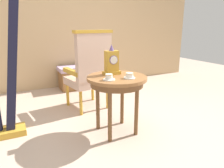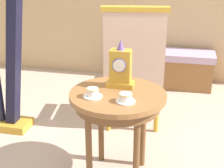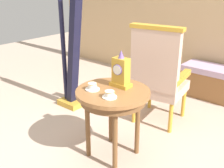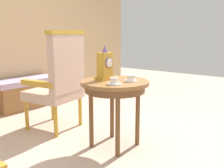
{
  "view_description": "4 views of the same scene",
  "coord_description": "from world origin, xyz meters",
  "px_view_note": "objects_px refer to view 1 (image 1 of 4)",
  "views": [
    {
      "loc": [
        -1.04,
        -1.95,
        1.19
      ],
      "look_at": [
        -0.03,
        0.08,
        0.56
      ],
      "focal_mm": 33.84,
      "sensor_mm": 36.0,
      "label": 1
    },
    {
      "loc": [
        0.41,
        -1.94,
        1.51
      ],
      "look_at": [
        -0.05,
        0.06,
        0.71
      ],
      "focal_mm": 52.03,
      "sensor_mm": 36.0,
      "label": 2
    },
    {
      "loc": [
        1.44,
        -1.68,
        1.6
      ],
      "look_at": [
        -0.05,
        0.08,
        0.69
      ],
      "focal_mm": 44.43,
      "sensor_mm": 36.0,
      "label": 3
    },
    {
      "loc": [
        -1.94,
        -1.49,
        1.11
      ],
      "look_at": [
        -0.02,
        0.05,
        0.63
      ],
      "focal_mm": 42.04,
      "sensor_mm": 36.0,
      "label": 4
    }
  ],
  "objects_px": {
    "side_table": "(117,84)",
    "window_bench": "(85,76)",
    "armchair": "(90,70)",
    "teacup_left": "(109,77)",
    "mantel_clock": "(112,63)",
    "teacup_right": "(129,76)",
    "harp": "(6,74)"
  },
  "relations": [
    {
      "from": "side_table",
      "to": "mantel_clock",
      "type": "bearing_deg",
      "value": 92.53
    },
    {
      "from": "teacup_right",
      "to": "harp",
      "type": "relative_size",
      "value": 0.07
    },
    {
      "from": "side_table",
      "to": "harp",
      "type": "bearing_deg",
      "value": 156.2
    },
    {
      "from": "armchair",
      "to": "window_bench",
      "type": "xyz_separation_m",
      "value": [
        0.3,
        1.13,
        -0.37
      ]
    },
    {
      "from": "teacup_left",
      "to": "mantel_clock",
      "type": "distance_m",
      "value": 0.28
    },
    {
      "from": "armchair",
      "to": "harp",
      "type": "xyz_separation_m",
      "value": [
        -1.06,
        -0.31,
        0.1
      ]
    },
    {
      "from": "mantel_clock",
      "to": "armchair",
      "type": "bearing_deg",
      "value": 91.18
    },
    {
      "from": "harp",
      "to": "teacup_right",
      "type": "bearing_deg",
      "value": -27.81
    },
    {
      "from": "armchair",
      "to": "window_bench",
      "type": "height_order",
      "value": "armchair"
    },
    {
      "from": "harp",
      "to": "window_bench",
      "type": "xyz_separation_m",
      "value": [
        1.36,
        1.45,
        -0.47
      ]
    },
    {
      "from": "teacup_right",
      "to": "harp",
      "type": "height_order",
      "value": "harp"
    },
    {
      "from": "armchair",
      "to": "window_bench",
      "type": "relative_size",
      "value": 1.13
    },
    {
      "from": "teacup_left",
      "to": "armchair",
      "type": "xyz_separation_m",
      "value": [
        0.13,
        0.89,
        -0.1
      ]
    },
    {
      "from": "mantel_clock",
      "to": "harp",
      "type": "height_order",
      "value": "harp"
    },
    {
      "from": "mantel_clock",
      "to": "window_bench",
      "type": "distance_m",
      "value": 1.91
    },
    {
      "from": "teacup_left",
      "to": "teacup_right",
      "type": "relative_size",
      "value": 1.02
    },
    {
      "from": "mantel_clock",
      "to": "side_table",
      "type": "bearing_deg",
      "value": -87.47
    },
    {
      "from": "harp",
      "to": "window_bench",
      "type": "distance_m",
      "value": 2.04
    },
    {
      "from": "side_table",
      "to": "teacup_left",
      "type": "distance_m",
      "value": 0.21
    },
    {
      "from": "side_table",
      "to": "harp",
      "type": "xyz_separation_m",
      "value": [
        -1.08,
        0.47,
        0.12
      ]
    },
    {
      "from": "armchair",
      "to": "side_table",
      "type": "bearing_deg",
      "value": -88.62
    },
    {
      "from": "window_bench",
      "to": "side_table",
      "type": "bearing_deg",
      "value": -98.39
    },
    {
      "from": "teacup_left",
      "to": "window_bench",
      "type": "distance_m",
      "value": 2.12
    },
    {
      "from": "teacup_left",
      "to": "mantel_clock",
      "type": "bearing_deg",
      "value": 57.89
    },
    {
      "from": "side_table",
      "to": "mantel_clock",
      "type": "distance_m",
      "value": 0.25
    },
    {
      "from": "teacup_right",
      "to": "window_bench",
      "type": "relative_size",
      "value": 0.12
    },
    {
      "from": "side_table",
      "to": "mantel_clock",
      "type": "height_order",
      "value": "mantel_clock"
    },
    {
      "from": "teacup_right",
      "to": "mantel_clock",
      "type": "xyz_separation_m",
      "value": [
        -0.08,
        0.25,
        0.11
      ]
    },
    {
      "from": "harp",
      "to": "mantel_clock",
      "type": "bearing_deg",
      "value": -18.52
    },
    {
      "from": "side_table",
      "to": "teacup_right",
      "type": "relative_size",
      "value": 5.38
    },
    {
      "from": "side_table",
      "to": "armchair",
      "type": "relative_size",
      "value": 0.58
    },
    {
      "from": "side_table",
      "to": "window_bench",
      "type": "height_order",
      "value": "side_table"
    }
  ]
}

